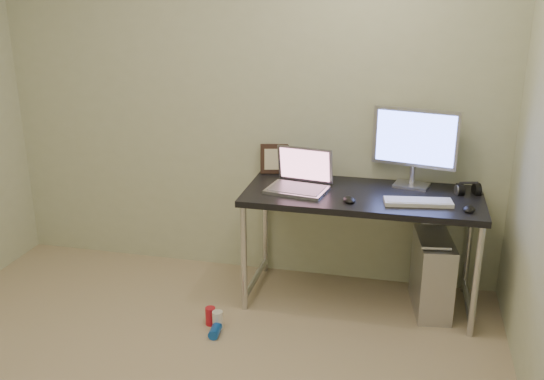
{
  "coord_description": "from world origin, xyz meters",
  "views": [
    {
      "loc": [
        1.1,
        -2.18,
        2.0
      ],
      "look_at": [
        0.34,
        1.08,
        0.85
      ],
      "focal_mm": 40.0,
      "sensor_mm": 36.0,
      "label": 1
    }
  ],
  "objects": [
    {
      "name": "can_white",
      "position": [
        0.05,
        0.88,
        0.06
      ],
      "size": [
        0.08,
        0.08,
        0.12
      ],
      "primitive_type": "cylinder",
      "rotation": [
        0.0,
        0.0,
        0.37
      ],
      "color": "white",
      "rests_on": "ground"
    },
    {
      "name": "tower_computer",
      "position": [
        1.3,
        1.43,
        0.25
      ],
      "size": [
        0.27,
        0.49,
        0.52
      ],
      "rotation": [
        0.0,
        0.0,
        0.14
      ],
      "color": "silver",
      "rests_on": "ground"
    },
    {
      "name": "cable_b",
      "position": [
        1.34,
        1.68,
        0.38
      ],
      "size": [
        0.02,
        0.11,
        0.71
      ],
      "primitive_type": "cylinder",
      "rotation": [
        0.14,
        0.0,
        0.09
      ],
      "color": "black",
      "rests_on": "ground"
    },
    {
      "name": "headphones",
      "position": [
        1.48,
        1.56,
        0.78
      ],
      "size": [
        0.17,
        0.1,
        0.1
      ],
      "rotation": [
        0.0,
        0.0,
        0.27
      ],
      "color": "black",
      "rests_on": "desk"
    },
    {
      "name": "can_blue",
      "position": [
        0.05,
        0.8,
        0.03
      ],
      "size": [
        0.07,
        0.12,
        0.06
      ],
      "primitive_type": "cylinder",
      "rotation": [
        1.57,
        0.0,
        0.07
      ],
      "color": "blue",
      "rests_on": "ground"
    },
    {
      "name": "wall_back",
      "position": [
        0.0,
        1.75,
        1.25
      ],
      "size": [
        3.5,
        0.02,
        2.5
      ],
      "primitive_type": "cube",
      "color": "beige",
      "rests_on": "ground"
    },
    {
      "name": "monitor",
      "position": [
        1.13,
        1.64,
        1.05
      ],
      "size": [
        0.53,
        0.2,
        0.51
      ],
      "rotation": [
        0.0,
        0.0,
        -0.21
      ],
      "color": "silver",
      "rests_on": "desk"
    },
    {
      "name": "desk",
      "position": [
        0.84,
        1.43,
        0.67
      ],
      "size": [
        1.47,
        0.64,
        0.75
      ],
      "color": "black",
      "rests_on": "ground"
    },
    {
      "name": "keyboard",
      "position": [
        1.18,
        1.31,
        0.76
      ],
      "size": [
        0.41,
        0.19,
        0.02
      ],
      "primitive_type": "cube",
      "rotation": [
        0.0,
        0.0,
        0.15
      ],
      "color": "silver",
      "rests_on": "desk"
    },
    {
      "name": "laptop",
      "position": [
        0.44,
        1.43,
        0.81
      ],
      "size": [
        0.41,
        0.36,
        0.25
      ],
      "rotation": [
        0.0,
        0.0,
        -0.16
      ],
      "color": "silver",
      "rests_on": "desk"
    },
    {
      "name": "picture_frame",
      "position": [
        0.24,
        1.73,
        0.85
      ],
      "size": [
        0.26,
        0.13,
        0.21
      ],
      "primitive_type": "cube",
      "rotation": [
        -0.21,
        0.0,
        0.22
      ],
      "color": "black",
      "rests_on": "desk"
    },
    {
      "name": "cable_a",
      "position": [
        1.25,
        1.7,
        0.4
      ],
      "size": [
        0.01,
        0.16,
        0.69
      ],
      "primitive_type": "cylinder",
      "rotation": [
        0.21,
        0.0,
        0.0
      ],
      "color": "black",
      "rests_on": "ground"
    },
    {
      "name": "mouse_left",
      "position": [
        0.77,
        1.26,
        0.77
      ],
      "size": [
        0.1,
        0.13,
        0.04
      ],
      "primitive_type": "ellipsoid",
      "rotation": [
        0.0,
        0.0,
        0.31
      ],
      "color": "black",
      "rests_on": "desk"
    },
    {
      "name": "webcam",
      "position": [
        0.41,
        1.7,
        0.84
      ],
      "size": [
        0.05,
        0.04,
        0.12
      ],
      "rotation": [
        0.0,
        0.0,
        0.3
      ],
      "color": "silver",
      "rests_on": "desk"
    },
    {
      "name": "mouse_right",
      "position": [
        1.46,
        1.26,
        0.77
      ],
      "size": [
        0.08,
        0.12,
        0.04
      ],
      "primitive_type": "ellipsoid",
      "rotation": [
        0.0,
        0.0,
        -0.13
      ],
      "color": "black",
      "rests_on": "desk"
    },
    {
      "name": "can_red",
      "position": [
        -0.01,
        0.92,
        0.06
      ],
      "size": [
        0.08,
        0.08,
        0.11
      ],
      "primitive_type": "cylinder",
      "rotation": [
        0.0,
        0.0,
        0.45
      ],
      "color": "red",
      "rests_on": "ground"
    }
  ]
}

